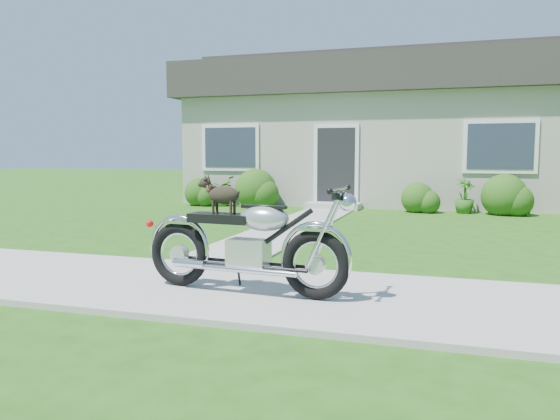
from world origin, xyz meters
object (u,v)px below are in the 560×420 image
object	(u,v)px
house	(405,130)
potted_plant_right	(464,196)
motorcycle_with_dog	(248,243)
potted_plant_left	(222,191)

from	to	relation	value
house	potted_plant_right	bearing A→B (deg)	-63.45
motorcycle_with_dog	potted_plant_left	bearing A→B (deg)	119.50
potted_plant_left	potted_plant_right	bearing A→B (deg)	0.00
house	potted_plant_right	world-z (taller)	house
house	potted_plant_left	xyz separation A→B (m)	(-4.57, -3.44, -1.75)
potted_plant_left	motorcycle_with_dog	bearing A→B (deg)	-64.91
house	motorcycle_with_dog	size ratio (longest dim) A/B	5.66
house	motorcycle_with_dog	world-z (taller)	house
potted_plant_left	motorcycle_with_dog	xyz separation A→B (m)	(4.09, -8.74, 0.13)
potted_plant_right	motorcycle_with_dog	bearing A→B (deg)	-104.09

